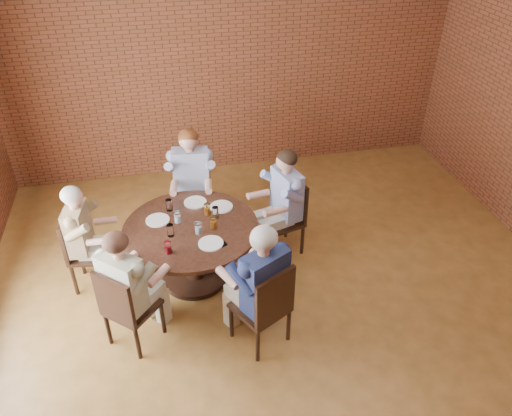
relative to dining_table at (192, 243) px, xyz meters
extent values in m
plane|color=#9D6630|center=(0.90, -0.95, -0.53)|extent=(7.00, 7.00, 0.00)
plane|color=brown|center=(0.90, 2.55, 1.17)|extent=(7.00, 0.00, 7.00)
cylinder|color=black|center=(0.00, 0.00, -0.50)|extent=(0.73, 0.73, 0.06)
cylinder|color=black|center=(0.00, 0.00, -0.18)|extent=(0.21, 0.21, 0.64)
cylinder|color=#3F2116|center=(0.00, 0.00, 0.20)|extent=(1.47, 1.47, 0.05)
cube|color=black|center=(1.10, 0.31, -0.10)|extent=(0.55, 0.55, 0.04)
cube|color=black|center=(1.30, 0.37, 0.17)|extent=(0.16, 0.44, 0.51)
cylinder|color=black|center=(0.87, 0.44, -0.32)|extent=(0.04, 0.04, 0.41)
cylinder|color=black|center=(0.97, 0.08, -0.32)|extent=(0.04, 0.04, 0.41)
cylinder|color=black|center=(1.23, 0.55, -0.32)|extent=(0.04, 0.04, 0.41)
cylinder|color=black|center=(1.34, 0.18, -0.32)|extent=(0.04, 0.04, 0.41)
cube|color=black|center=(0.12, 0.97, -0.10)|extent=(0.51, 0.51, 0.04)
cube|color=black|center=(0.14, 1.18, 0.18)|extent=(0.46, 0.10, 0.53)
cylinder|color=black|center=(-0.11, 0.79, -0.32)|extent=(0.04, 0.04, 0.41)
cylinder|color=black|center=(0.29, 0.75, -0.32)|extent=(0.04, 0.04, 0.41)
cylinder|color=black|center=(-0.06, 1.19, -0.32)|extent=(0.04, 0.04, 0.41)
cylinder|color=black|center=(0.34, 1.14, -0.32)|extent=(0.04, 0.04, 0.41)
cube|color=black|center=(-1.12, 0.18, -0.10)|extent=(0.46, 0.46, 0.04)
cube|color=black|center=(-1.30, 0.21, 0.15)|extent=(0.10, 0.41, 0.46)
cylinder|color=black|center=(-0.98, -0.02, -0.32)|extent=(0.04, 0.04, 0.41)
cylinder|color=black|center=(-0.92, 0.32, -0.32)|extent=(0.04, 0.04, 0.41)
cylinder|color=black|center=(-1.32, 0.04, -0.32)|extent=(0.04, 0.04, 0.41)
cylinder|color=black|center=(-1.26, 0.38, -0.32)|extent=(0.04, 0.04, 0.41)
cube|color=black|center=(-0.67, -0.74, -0.10)|extent=(0.62, 0.62, 0.04)
cube|color=black|center=(-0.80, -0.89, 0.17)|extent=(0.35, 0.32, 0.50)
cylinder|color=black|center=(-0.40, -0.73, -0.32)|extent=(0.04, 0.04, 0.41)
cylinder|color=black|center=(-0.68, -0.48, -0.32)|extent=(0.04, 0.04, 0.41)
cylinder|color=black|center=(-0.66, -1.01, -0.32)|extent=(0.04, 0.04, 0.41)
cylinder|color=black|center=(-0.94, -0.76, -0.32)|extent=(0.04, 0.04, 0.41)
cube|color=black|center=(0.54, -1.01, -0.10)|extent=(0.63, 0.63, 0.04)
cube|color=black|center=(0.64, -1.20, 0.19)|extent=(0.43, 0.25, 0.53)
cylinder|color=black|center=(0.62, -0.74, -0.32)|extent=(0.04, 0.04, 0.41)
cylinder|color=black|center=(0.27, -0.93, -0.32)|extent=(0.04, 0.04, 0.41)
cylinder|color=black|center=(0.81, -1.09, -0.32)|extent=(0.04, 0.04, 0.41)
cylinder|color=black|center=(0.46, -1.28, -0.32)|extent=(0.04, 0.04, 0.41)
cylinder|color=white|center=(0.38, 0.30, 0.23)|extent=(0.26, 0.26, 0.01)
cylinder|color=white|center=(0.10, 0.45, 0.23)|extent=(0.26, 0.26, 0.01)
cylinder|color=white|center=(-0.34, 0.19, 0.23)|extent=(0.26, 0.26, 0.01)
cylinder|color=white|center=(0.17, -0.34, 0.23)|extent=(0.26, 0.26, 0.01)
cylinder|color=white|center=(0.29, 0.11, 0.29)|extent=(0.07, 0.07, 0.14)
cylinder|color=white|center=(0.21, 0.19, 0.29)|extent=(0.07, 0.07, 0.14)
cylinder|color=white|center=(-0.20, 0.36, 0.29)|extent=(0.07, 0.07, 0.14)
cylinder|color=white|center=(-0.13, 0.11, 0.29)|extent=(0.07, 0.07, 0.14)
cylinder|color=white|center=(-0.22, -0.11, 0.29)|extent=(0.07, 0.07, 0.14)
cylinder|color=white|center=(-0.26, -0.39, 0.29)|extent=(0.07, 0.07, 0.14)
cylinder|color=white|center=(0.07, -0.13, 0.29)|extent=(0.07, 0.07, 0.14)
cylinder|color=white|center=(0.24, -0.07, 0.29)|extent=(0.07, 0.07, 0.14)
cube|color=black|center=(0.28, -0.34, 0.23)|extent=(0.12, 0.17, 0.01)
camera|label=1|loc=(-0.23, -4.35, 3.44)|focal=35.00mm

